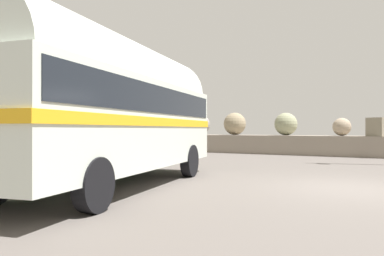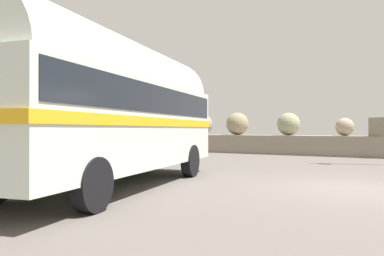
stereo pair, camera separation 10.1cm
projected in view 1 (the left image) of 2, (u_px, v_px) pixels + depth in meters
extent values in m
cube|color=#57504C|center=(354.00, 189.00, 9.07)|extent=(32.00, 26.00, 0.02)
cube|color=gray|center=(173.00, 129.00, 26.05)|extent=(0.85, 0.85, 0.78)
sphere|color=gray|center=(200.00, 125.00, 24.60)|extent=(1.31, 1.31, 1.31)
sphere|color=gray|center=(235.00, 124.00, 23.62)|extent=(1.39, 1.39, 1.39)
sphere|color=gray|center=(286.00, 124.00, 22.01)|extent=(1.31, 1.31, 1.31)
sphere|color=gray|center=(342.00, 127.00, 20.37)|extent=(0.96, 0.96, 0.96)
cube|color=gray|center=(378.00, 127.00, 19.12)|extent=(1.15, 1.20, 0.94)
cylinder|color=black|center=(124.00, 159.00, 12.10)|extent=(0.48, 1.00, 0.96)
cylinder|color=black|center=(190.00, 161.00, 11.42)|extent=(0.48, 1.00, 0.96)
cylinder|color=black|center=(94.00, 185.00, 6.46)|extent=(0.48, 1.00, 0.96)
cube|color=silver|center=(114.00, 124.00, 9.28)|extent=(4.16, 8.72, 2.10)
cylinder|color=silver|center=(114.00, 81.00, 9.29)|extent=(3.89, 8.35, 2.20)
cube|color=gold|center=(114.00, 122.00, 9.29)|extent=(4.22, 8.81, 0.20)
cube|color=black|center=(114.00, 101.00, 9.29)|extent=(4.12, 8.40, 0.64)
cube|color=silver|center=(175.00, 150.00, 13.34)|extent=(2.26, 0.65, 0.28)
cylinder|color=black|center=(85.00, 152.00, 15.53)|extent=(0.38, 0.98, 0.96)
cylinder|color=black|center=(130.00, 154.00, 14.62)|extent=(0.38, 0.98, 0.96)
cylinder|color=black|center=(19.00, 166.00, 9.88)|extent=(0.38, 0.98, 0.96)
cube|color=#2F6C43|center=(59.00, 126.00, 12.71)|extent=(3.29, 8.61, 2.10)
cylinder|color=#2F6C43|center=(59.00, 94.00, 12.71)|extent=(3.05, 8.25, 2.20)
cube|color=gold|center=(59.00, 124.00, 12.71)|extent=(3.34, 8.70, 0.20)
cube|color=black|center=(59.00, 108.00, 12.71)|extent=(3.29, 8.28, 0.64)
cube|color=silver|center=(130.00, 146.00, 16.60)|extent=(2.28, 0.40, 0.28)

